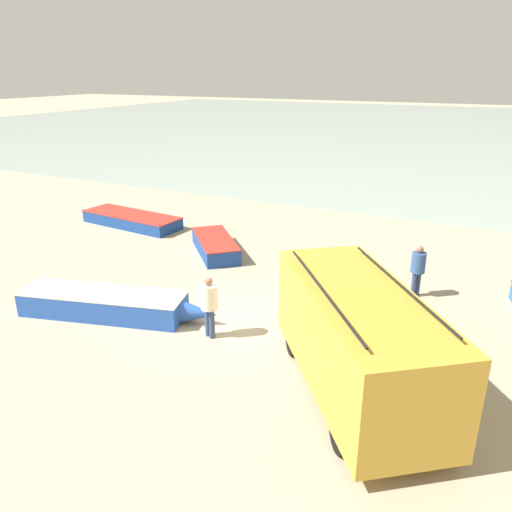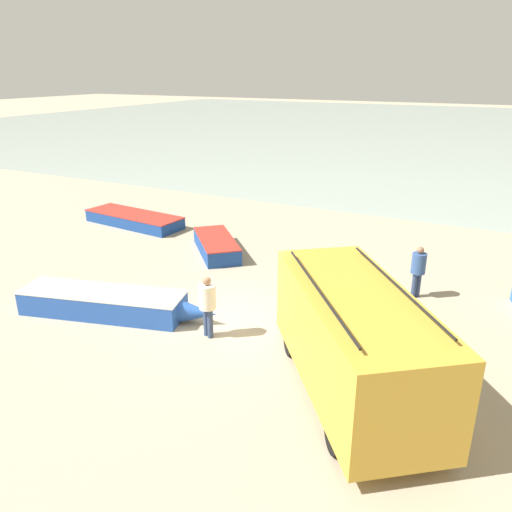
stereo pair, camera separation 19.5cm
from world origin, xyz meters
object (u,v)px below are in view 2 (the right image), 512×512
at_px(fishing_rowboat_0, 216,244).
at_px(fishing_rowboat_3, 132,219).
at_px(parked_van, 354,338).
at_px(fisherman_1, 207,301).
at_px(fisherman_0, 418,267).
at_px(fishing_rowboat_1, 111,303).

xyz_separation_m(fishing_rowboat_0, fishing_rowboat_3, (-5.16, 1.34, -0.03)).
distance_m(parked_van, fishing_rowboat_3, 14.39).
relative_size(parked_van, fisherman_1, 3.36).
relative_size(parked_van, fishing_rowboat_0, 1.64).
relative_size(fishing_rowboat_3, fisherman_0, 3.54).
bearing_deg(fishing_rowboat_1, parked_van, -18.07).
distance_m(fishing_rowboat_3, fisherman_0, 12.80).
xyz_separation_m(parked_van, fishing_rowboat_1, (-7.00, 0.40, -0.93)).
bearing_deg(fishing_rowboat_3, parked_van, 154.11).
bearing_deg(fishing_rowboat_0, fisherman_1, 167.28).
distance_m(fishing_rowboat_1, fishing_rowboat_3, 8.82).
relative_size(fishing_rowboat_1, fishing_rowboat_3, 1.00).
distance_m(parked_van, fisherman_1, 3.99).
xyz_separation_m(fishing_rowboat_0, fishing_rowboat_1, (0.10, -5.75, 0.05)).
distance_m(fishing_rowboat_0, fishing_rowboat_3, 5.33).
height_order(parked_van, fishing_rowboat_0, parked_van).
bearing_deg(fisherman_1, fisherman_0, -19.39).
bearing_deg(fishing_rowboat_1, fisherman_0, 19.69).
bearing_deg(parked_van, fisherman_1, 44.42).
relative_size(fishing_rowboat_0, fisherman_0, 2.12).
height_order(parked_van, fishing_rowboat_3, parked_van).
distance_m(parked_van, fishing_rowboat_1, 7.07).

